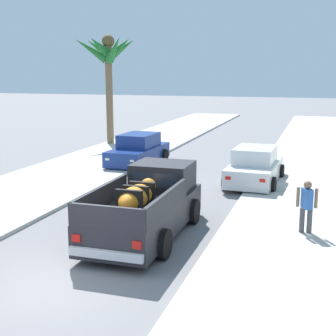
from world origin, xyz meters
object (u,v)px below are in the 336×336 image
(pickup_truck, at_px, (147,206))
(car_right_near, at_px, (255,167))
(palm_tree_left_mid, at_px, (108,57))
(pedestrian, at_px, (307,205))
(car_left_mid, at_px, (138,151))

(pickup_truck, distance_m, car_right_near, 7.39)
(palm_tree_left_mid, bearing_deg, pedestrian, -48.62)
(palm_tree_left_mid, bearing_deg, car_right_near, -38.39)
(pickup_truck, bearing_deg, car_left_mid, 112.51)
(palm_tree_left_mid, bearing_deg, car_left_mid, -53.63)
(car_right_near, bearing_deg, pedestrian, -69.69)
(car_right_near, distance_m, palm_tree_left_mid, 13.67)
(pickup_truck, relative_size, car_right_near, 1.21)
(pickup_truck, height_order, car_left_mid, pickup_truck)
(car_left_mid, bearing_deg, pickup_truck, -67.49)
(pedestrian, bearing_deg, pickup_truck, -164.86)
(pickup_truck, xyz_separation_m, car_left_mid, (-3.96, 9.55, -0.10))
(pickup_truck, bearing_deg, car_right_near, 73.95)
(pickup_truck, height_order, palm_tree_left_mid, palm_tree_left_mid)
(pedestrian, bearing_deg, car_right_near, 110.31)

